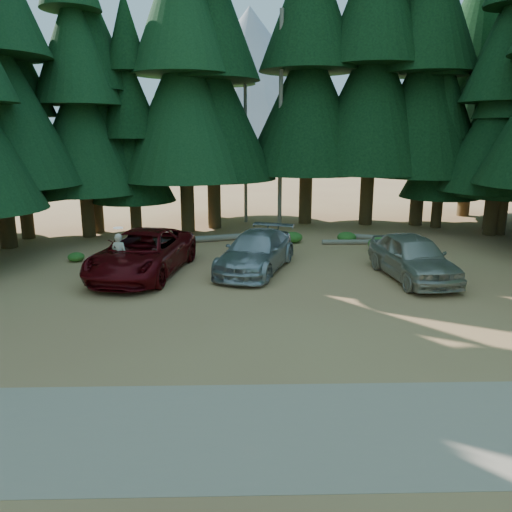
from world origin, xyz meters
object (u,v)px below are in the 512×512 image
object	(u,v)px
silver_minivan_right	(413,257)
log_right	(381,238)
red_pickup	(142,253)
log_mid	(352,242)
log_left	(201,239)
silver_minivan_center	(256,252)
frisbee_player	(120,255)

from	to	relation	value
silver_minivan_right	log_right	size ratio (longest dim) A/B	1.17
red_pickup	silver_minivan_right	distance (m)	10.49
red_pickup	log_mid	bearing A→B (deg)	38.97
log_left	silver_minivan_center	bearing A→B (deg)	-80.45
red_pickup	log_left	bearing A→B (deg)	82.94
frisbee_player	log_right	size ratio (longest dim) A/B	0.43
log_right	silver_minivan_right	bearing A→B (deg)	-77.99
silver_minivan_center	silver_minivan_right	world-z (taller)	silver_minivan_right
silver_minivan_center	log_mid	xyz separation A→B (m)	(4.94, 4.69, -0.66)
red_pickup	log_right	distance (m)	12.67
red_pickup	frisbee_player	xyz separation A→B (m)	(-0.67, -0.92, 0.17)
red_pickup	log_mid	xyz separation A→B (m)	(9.43, 5.18, -0.74)
silver_minivan_right	red_pickup	bearing A→B (deg)	168.80
red_pickup	log_mid	size ratio (longest dim) A/B	2.07
silver_minivan_center	log_left	distance (m)	6.04
silver_minivan_right	frisbee_player	bearing A→B (deg)	173.79
red_pickup	silver_minivan_center	xyz separation A→B (m)	(4.49, 0.49, -0.08)
log_left	log_mid	world-z (taller)	log_left
silver_minivan_center	silver_minivan_right	size ratio (longest dim) A/B	1.07
silver_minivan_center	log_mid	distance (m)	6.84
red_pickup	frisbee_player	world-z (taller)	frisbee_player
log_left	log_mid	xyz separation A→B (m)	(7.61, -0.70, -0.04)
silver_minivan_right	log_mid	xyz separation A→B (m)	(-1.02, 6.02, -0.74)
silver_minivan_center	log_mid	size ratio (longest dim) A/B	1.79
frisbee_player	log_mid	bearing A→B (deg)	-134.64
red_pickup	silver_minivan_center	bearing A→B (deg)	16.47
frisbee_player	log_left	xyz separation A→B (m)	(2.49, 6.79, -0.87)
frisbee_player	log_right	world-z (taller)	frisbee_player
frisbee_player	log_mid	world-z (taller)	frisbee_player
frisbee_player	log_left	distance (m)	7.29
silver_minivan_right	log_mid	distance (m)	6.15
red_pickup	silver_minivan_right	bearing A→B (deg)	5.59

